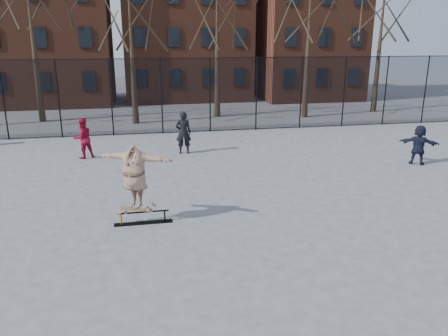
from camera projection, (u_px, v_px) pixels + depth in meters
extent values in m
plane|color=#5D5D61|center=(245.00, 232.00, 11.71)|extent=(100.00, 100.00, 0.00)
cube|color=black|center=(144.00, 223.00, 12.26)|extent=(1.62, 0.25, 0.01)
cylinder|color=#CF5C0C|center=(121.00, 219.00, 12.11)|extent=(0.04, 0.04, 0.33)
cylinder|color=black|center=(165.00, 216.00, 12.33)|extent=(0.04, 0.04, 0.33)
cylinder|color=black|center=(143.00, 212.00, 12.17)|extent=(1.43, 0.05, 0.05)
imported|color=#683C97|center=(135.00, 178.00, 11.85)|extent=(2.21, 1.44, 1.76)
imported|color=black|center=(183.00, 133.00, 19.38)|extent=(0.72, 0.51, 1.89)
imported|color=#A30E29|center=(83.00, 138.00, 18.65)|extent=(1.05, 0.97, 1.74)
imported|color=#181D31|center=(419.00, 145.00, 17.73)|extent=(1.51, 1.30, 1.64)
cylinder|color=black|center=(3.00, 100.00, 21.66)|extent=(0.07, 0.07, 4.00)
cylinder|color=black|center=(58.00, 99.00, 22.14)|extent=(0.07, 0.07, 4.00)
cylinder|color=black|center=(111.00, 98.00, 22.62)|extent=(0.07, 0.07, 4.00)
cylinder|color=black|center=(162.00, 96.00, 23.10)|extent=(0.07, 0.07, 4.00)
cylinder|color=black|center=(210.00, 95.00, 23.57)|extent=(0.07, 0.07, 4.00)
cylinder|color=black|center=(256.00, 94.00, 24.05)|extent=(0.07, 0.07, 4.00)
cylinder|color=black|center=(301.00, 93.00, 24.53)|extent=(0.07, 0.07, 4.00)
cylinder|color=black|center=(344.00, 92.00, 25.01)|extent=(0.07, 0.07, 4.00)
cylinder|color=black|center=(385.00, 91.00, 25.48)|extent=(0.07, 0.07, 4.00)
cylinder|color=black|center=(425.00, 90.00, 25.96)|extent=(0.07, 0.07, 4.00)
cube|color=black|center=(188.00, 96.00, 23.35)|extent=(34.00, 0.01, 4.00)
cylinder|color=black|center=(187.00, 58.00, 22.79)|extent=(34.00, 0.04, 0.04)
cone|color=black|center=(38.00, 84.00, 26.21)|extent=(0.40, 0.40, 4.62)
cone|color=black|center=(131.00, 84.00, 26.00)|extent=(0.40, 0.40, 4.62)
cone|color=black|center=(218.00, 81.00, 28.23)|extent=(0.40, 0.40, 4.62)
cone|color=black|center=(305.00, 81.00, 28.02)|extent=(0.40, 0.40, 4.62)
cone|color=black|center=(374.00, 78.00, 30.26)|extent=(0.40, 0.40, 4.62)
cube|color=brown|center=(48.00, 23.00, 32.77)|extent=(9.00, 7.00, 12.00)
cube|color=brown|center=(187.00, 18.00, 34.55)|extent=(10.00, 7.00, 13.00)
cube|color=brown|center=(305.00, 31.00, 36.68)|extent=(8.00, 7.00, 11.00)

